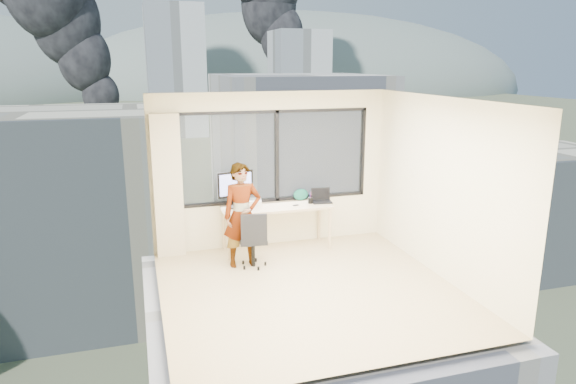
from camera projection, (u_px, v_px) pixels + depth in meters
name	position (u px, v px, depth m)	size (l,w,h in m)	color
floor	(309.00, 289.00, 7.11)	(4.00, 4.00, 0.01)	tan
ceiling	(311.00, 100.00, 6.47)	(4.00, 4.00, 0.01)	white
wall_front	(377.00, 250.00, 4.93)	(4.00, 0.01, 2.60)	beige
wall_left	(154.00, 211.00, 6.23)	(0.01, 4.00, 2.60)	beige
wall_right	(441.00, 188.00, 7.34)	(0.01, 4.00, 2.60)	beige
window_wall	(274.00, 156.00, 8.60)	(3.30, 0.16, 1.55)	black
curtain	(168.00, 187.00, 8.09)	(0.45, 0.14, 2.30)	beige
desk	(277.00, 228.00, 8.56)	(1.80, 0.60, 0.75)	tan
chair	(253.00, 238.00, 7.80)	(0.46, 0.46, 0.91)	black
person	(242.00, 215.00, 7.77)	(0.59, 0.39, 1.61)	#2D2D33
monitor	(235.00, 189.00, 8.31)	(0.62, 0.13, 0.62)	black
game_console	(252.00, 202.00, 8.58)	(0.31, 0.26, 0.08)	white
laptop	(322.00, 196.00, 8.65)	(0.33, 0.34, 0.21)	black
cellphone	(296.00, 205.00, 8.50)	(0.10, 0.04, 0.01)	black
pen_cup	(310.00, 200.00, 8.61)	(0.08, 0.08, 0.10)	black
handbag	(301.00, 195.00, 8.80)	(0.26, 0.13, 0.20)	#0C4D3D
exterior_ground	(145.00, 136.00, 121.96)	(400.00, 400.00, 0.04)	#515B3D
near_bldg_a	(34.00, 218.00, 34.17)	(16.00, 12.00, 14.00)	beige
near_bldg_b	(297.00, 164.00, 47.20)	(14.00, 13.00, 16.00)	white
near_bldg_c	(533.00, 208.00, 43.67)	(12.00, 10.00, 10.00)	beige
far_tower_b	(175.00, 71.00, 120.50)	(13.00, 13.00, 30.00)	silver
far_tower_c	(299.00, 77.00, 149.86)	(15.00, 15.00, 26.00)	silver
hill_b	(294.00, 89.00, 335.50)	(300.00, 220.00, 96.00)	slate
tree_b	(268.00, 305.00, 27.27)	(7.60, 7.60, 9.00)	#1A4517
tree_c	(384.00, 183.00, 52.58)	(8.40, 8.40, 10.00)	#1A4517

